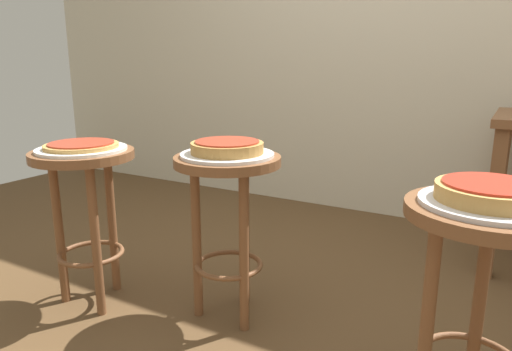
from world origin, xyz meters
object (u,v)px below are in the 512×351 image
at_px(stool_leftside, 228,198).
at_px(serving_plate_leftside, 227,155).
at_px(pizza_middle, 81,145).
at_px(stool_middle, 86,191).
at_px(pizza_foreground, 491,192).
at_px(serving_plate_middle, 82,149).
at_px(serving_plate_foreground, 490,203).
at_px(pizza_leftside, 227,147).
at_px(stool_foreground, 482,267).

height_order(stool_leftside, serving_plate_leftside, serving_plate_leftside).
bearing_deg(pizza_middle, stool_middle, 14.04).
height_order(pizza_middle, stool_leftside, pizza_middle).
height_order(pizza_middle, serving_plate_leftside, pizza_middle).
height_order(stool_middle, serving_plate_leftside, serving_plate_leftside).
relative_size(pizza_foreground, serving_plate_leftside, 0.75).
relative_size(stool_middle, serving_plate_middle, 1.87).
bearing_deg(serving_plate_leftside, pizza_middle, -161.01).
bearing_deg(serving_plate_leftside, serving_plate_foreground, -12.26).
xyz_separation_m(serving_plate_leftside, pizza_leftside, (0.00, 0.00, 0.03)).
distance_m(serving_plate_foreground, pizza_foreground, 0.03).
distance_m(stool_leftside, pizza_leftside, 0.20).
bearing_deg(stool_foreground, serving_plate_foreground, 0.00).
xyz_separation_m(stool_foreground, stool_leftside, (-0.89, 0.19, 0.00)).
height_order(serving_plate_foreground, pizza_foreground, pizza_foreground).
distance_m(serving_plate_foreground, pizza_leftside, 0.91).
distance_m(pizza_middle, serving_plate_leftside, 0.59).
distance_m(stool_foreground, stool_middle, 1.45).
distance_m(stool_middle, pizza_middle, 0.19).
height_order(stool_foreground, pizza_leftside, pizza_leftside).
height_order(stool_middle, pizza_leftside, pizza_leftside).
distance_m(stool_middle, pizza_leftside, 0.62).
xyz_separation_m(pizza_foreground, serving_plate_middle, (-1.45, 0.00, -0.03)).
xyz_separation_m(stool_middle, pizza_leftside, (0.56, 0.19, 0.20)).
distance_m(pizza_middle, pizza_leftside, 0.59).
distance_m(pizza_foreground, stool_middle, 1.47).
xyz_separation_m(pizza_foreground, stool_leftside, (-0.89, 0.19, -0.20)).
distance_m(serving_plate_foreground, serving_plate_leftside, 0.91).
height_order(serving_plate_foreground, pizza_leftside, pizza_leftside).
distance_m(pizza_foreground, serving_plate_leftside, 0.91).
bearing_deg(serving_plate_leftside, serving_plate_middle, -161.01).
height_order(serving_plate_foreground, serving_plate_leftside, same).
bearing_deg(pizza_middle, serving_plate_middle, 90.00).
relative_size(stool_leftside, serving_plate_leftside, 1.86).
distance_m(stool_foreground, pizza_middle, 1.46).
height_order(stool_foreground, serving_plate_leftside, serving_plate_leftside).
xyz_separation_m(stool_foreground, serving_plate_foreground, (0.00, 0.00, 0.17)).
bearing_deg(pizza_foreground, serving_plate_foreground, 180.00).
xyz_separation_m(stool_foreground, pizza_middle, (-1.45, 0.00, 0.19)).
bearing_deg(pizza_leftside, serving_plate_foreground, -12.26).
bearing_deg(stool_leftside, serving_plate_middle, -161.01).
bearing_deg(serving_plate_leftside, stool_leftside, -10.62).
xyz_separation_m(serving_plate_foreground, pizza_leftside, (-0.89, 0.19, 0.03)).
xyz_separation_m(stool_foreground, pizza_leftside, (-0.89, 0.19, 0.20)).
relative_size(serving_plate_foreground, stool_middle, 0.52).
distance_m(pizza_foreground, pizza_leftside, 0.91).
bearing_deg(serving_plate_foreground, pizza_leftside, 167.74).
distance_m(stool_middle, serving_plate_middle, 0.17).
bearing_deg(serving_plate_foreground, stool_middle, 179.95).
xyz_separation_m(pizza_foreground, pizza_leftside, (-0.89, 0.19, 0.00)).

